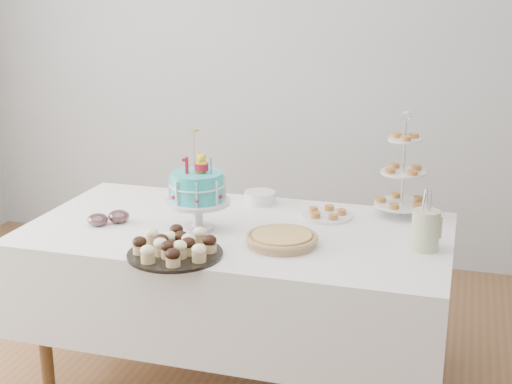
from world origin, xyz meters
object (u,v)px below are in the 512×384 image
(tiered_stand, at_px, (403,173))
(plate_stack, at_px, (260,198))
(jam_bowl_a, at_px, (119,216))
(pie, at_px, (282,239))
(utensil_pitcher, at_px, (426,228))
(cupcake_tray, at_px, (175,246))
(birthday_cake, at_px, (198,203))
(pastry_plate, at_px, (327,214))
(jam_bowl_b, at_px, (98,220))
(table, at_px, (238,274))

(tiered_stand, xyz_separation_m, plate_stack, (-0.70, -0.01, -0.18))
(tiered_stand, distance_m, jam_bowl_a, 1.36)
(pie, relative_size, utensil_pitcher, 1.19)
(plate_stack, relative_size, jam_bowl_a, 1.60)
(cupcake_tray, distance_m, plate_stack, 0.80)
(cupcake_tray, xyz_separation_m, pie, (0.39, 0.25, -0.02))
(birthday_cake, xyz_separation_m, utensil_pitcher, (1.00, 0.04, -0.03))
(pastry_plate, bearing_deg, plate_stack, 162.54)
(tiered_stand, distance_m, utensil_pitcher, 0.47)
(birthday_cake, distance_m, tiered_stand, 0.99)
(pie, height_order, tiered_stand, tiered_stand)
(plate_stack, distance_m, jam_bowl_a, 0.72)
(pastry_plate, height_order, jam_bowl_a, jam_bowl_a)
(pastry_plate, relative_size, jam_bowl_a, 2.47)
(cupcake_tray, distance_m, utensil_pitcher, 1.05)
(pie, xyz_separation_m, pastry_plate, (0.11, 0.42, -0.01))
(pie, xyz_separation_m, plate_stack, (-0.26, 0.54, 0.00))
(pie, relative_size, plate_stack, 1.95)
(cupcake_tray, relative_size, utensil_pitcher, 1.51)
(cupcake_tray, bearing_deg, plate_stack, 80.33)
(pastry_plate, bearing_deg, jam_bowl_b, -156.93)
(pie, height_order, pastry_plate, pie)
(birthday_cake, distance_m, pie, 0.43)
(pie, distance_m, plate_stack, 0.60)
(cupcake_tray, xyz_separation_m, pastry_plate, (0.50, 0.67, -0.03))
(birthday_cake, xyz_separation_m, pastry_plate, (0.53, 0.34, -0.11))
(table, xyz_separation_m, jam_bowl_b, (-0.63, -0.15, 0.25))
(cupcake_tray, bearing_deg, table, 70.84)
(jam_bowl_a, height_order, jam_bowl_b, jam_bowl_a)
(utensil_pitcher, bearing_deg, pastry_plate, 143.27)
(tiered_stand, bearing_deg, jam_bowl_a, -158.96)
(pie, distance_m, jam_bowl_b, 0.88)
(utensil_pitcher, bearing_deg, jam_bowl_a, 177.69)
(utensil_pitcher, bearing_deg, pie, -172.78)
(pastry_plate, bearing_deg, jam_bowl_a, -159.00)
(jam_bowl_b, bearing_deg, table, 13.62)
(cupcake_tray, bearing_deg, utensil_pitcher, 20.51)
(tiered_stand, bearing_deg, table, -150.23)
(birthday_cake, bearing_deg, pie, -31.30)
(birthday_cake, xyz_separation_m, plate_stack, (0.16, 0.46, -0.09))
(cupcake_tray, relative_size, plate_stack, 2.47)
(plate_stack, xyz_separation_m, jam_bowl_b, (-0.62, -0.54, -0.00))
(table, xyz_separation_m, utensil_pitcher, (0.84, -0.03, 0.32))
(cupcake_tray, height_order, plate_stack, cupcake_tray)
(table, xyz_separation_m, birthday_cake, (-0.16, -0.07, 0.35))
(jam_bowl_b, bearing_deg, cupcake_tray, -26.87)
(pie, bearing_deg, table, 148.45)
(cupcake_tray, xyz_separation_m, utensil_pitcher, (0.98, 0.37, 0.05))
(cupcake_tray, distance_m, tiered_stand, 1.17)
(table, distance_m, tiered_stand, 0.92)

